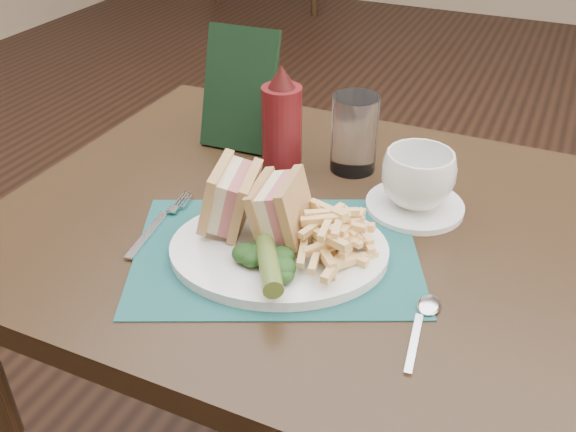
# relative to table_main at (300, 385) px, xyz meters

# --- Properties ---
(floor) EXTENTS (7.00, 7.00, 0.00)m
(floor) POSITION_rel_table_main_xyz_m (0.00, 0.50, -0.38)
(floor) COLOR black
(floor) RESTS_ON ground
(wall_back) EXTENTS (6.00, 0.00, 6.00)m
(wall_back) POSITION_rel_table_main_xyz_m (0.00, 4.00, -0.38)
(wall_back) COLOR tan
(wall_back) RESTS_ON ground
(table_main) EXTENTS (0.90, 0.75, 0.75)m
(table_main) POSITION_rel_table_main_xyz_m (0.00, 0.00, 0.00)
(table_main) COLOR black
(table_main) RESTS_ON ground
(placemat) EXTENTS (0.47, 0.42, 0.00)m
(placemat) POSITION_rel_table_main_xyz_m (0.01, -0.11, 0.38)
(placemat) COLOR #184E4D
(placemat) RESTS_ON table_main
(plate) EXTENTS (0.37, 0.33, 0.01)m
(plate) POSITION_rel_table_main_xyz_m (0.01, -0.11, 0.38)
(plate) COLOR white
(plate) RESTS_ON placemat
(sandwich_half_a) EXTENTS (0.10, 0.11, 0.10)m
(sandwich_half_a) POSITION_rel_table_main_xyz_m (-0.09, -0.10, 0.44)
(sandwich_half_a) COLOR tan
(sandwich_half_a) RESTS_ON plate
(sandwich_half_b) EXTENTS (0.08, 0.10, 0.09)m
(sandwich_half_b) POSITION_rel_table_main_xyz_m (-0.01, -0.09, 0.44)
(sandwich_half_b) COLOR tan
(sandwich_half_b) RESTS_ON plate
(kale_garnish) EXTENTS (0.11, 0.08, 0.03)m
(kale_garnish) POSITION_rel_table_main_xyz_m (0.02, -0.16, 0.41)
(kale_garnish) COLOR black
(kale_garnish) RESTS_ON plate
(pickle_spear) EXTENTS (0.09, 0.12, 0.03)m
(pickle_spear) POSITION_rel_table_main_xyz_m (0.03, -0.18, 0.41)
(pickle_spear) COLOR #4C6225
(pickle_spear) RESTS_ON plate
(fries_pile) EXTENTS (0.18, 0.20, 0.06)m
(fries_pile) POSITION_rel_table_main_xyz_m (0.08, -0.09, 0.42)
(fries_pile) COLOR #F6C97B
(fries_pile) RESTS_ON plate
(fork) EXTENTS (0.06, 0.17, 0.01)m
(fork) POSITION_rel_table_main_xyz_m (-0.18, -0.12, 0.38)
(fork) COLOR silver
(fork) RESTS_ON placemat
(spoon) EXTENTS (0.05, 0.15, 0.01)m
(spoon) POSITION_rel_table_main_xyz_m (0.23, -0.18, 0.38)
(spoon) COLOR silver
(spoon) RESTS_ON table_main
(saucer) EXTENTS (0.19, 0.19, 0.01)m
(saucer) POSITION_rel_table_main_xyz_m (0.15, 0.08, 0.38)
(saucer) COLOR white
(saucer) RESTS_ON table_main
(coffee_cup) EXTENTS (0.15, 0.15, 0.09)m
(coffee_cup) POSITION_rel_table_main_xyz_m (0.15, 0.08, 0.43)
(coffee_cup) COLOR white
(coffee_cup) RESTS_ON saucer
(drinking_glass) EXTENTS (0.10, 0.10, 0.13)m
(drinking_glass) POSITION_rel_table_main_xyz_m (0.02, 0.17, 0.44)
(drinking_glass) COLOR silver
(drinking_glass) RESTS_ON table_main
(ketchup_bottle) EXTENTS (0.08, 0.08, 0.19)m
(ketchup_bottle) POSITION_rel_table_main_xyz_m (-0.08, 0.11, 0.47)
(ketchup_bottle) COLOR #510D11
(ketchup_bottle) RESTS_ON table_main
(check_presenter) EXTENTS (0.13, 0.09, 0.21)m
(check_presenter) POSITION_rel_table_main_xyz_m (-0.20, 0.18, 0.48)
(check_presenter) COLOR black
(check_presenter) RESTS_ON table_main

